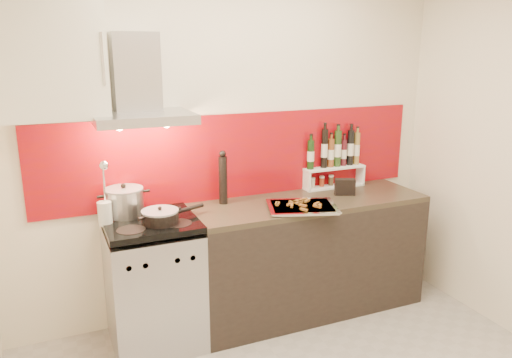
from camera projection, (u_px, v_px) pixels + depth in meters
name	position (u px, v px, depth m)	size (l,w,h in m)	color
back_wall	(232.00, 146.00, 3.74)	(3.40, 0.02, 2.60)	silver
backsplash	(239.00, 156.00, 3.77)	(3.00, 0.02, 0.64)	maroon
range_stove	(154.00, 284.00, 3.42)	(0.60, 0.60, 0.91)	#B7B7BA
counter	(307.00, 255.00, 3.88)	(1.80, 0.60, 0.90)	black
range_hood	(139.00, 91.00, 3.21)	(0.62, 0.50, 0.61)	#B7B7BA
upper_cabinet	(43.00, 58.00, 2.94)	(0.70, 0.35, 0.72)	silver
stock_pot	(124.00, 202.00, 3.36)	(0.26, 0.26, 0.22)	#B7B7BA
saute_pan	(161.00, 216.00, 3.23)	(0.45, 0.26, 0.11)	black
utensil_jar	(105.00, 206.00, 3.20)	(0.09, 0.14, 0.44)	silver
pepper_mill	(223.00, 178.00, 3.62)	(0.06, 0.06, 0.40)	black
step_shelf	(334.00, 161.00, 4.06)	(0.53, 0.14, 0.49)	white
caddy_box	(345.00, 187.00, 3.87)	(0.16, 0.07, 0.13)	black
baking_tray	(302.00, 206.00, 3.55)	(0.58, 0.51, 0.03)	silver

